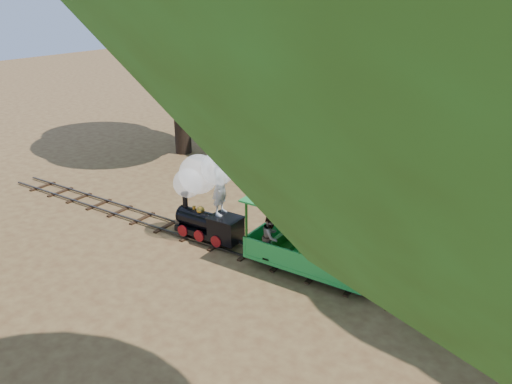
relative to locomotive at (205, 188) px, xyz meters
The scene contains 9 objects.
ground 2.96m from the locomotive, ahead, with size 90.00×90.00×0.00m, color olive.
track 2.92m from the locomotive, ahead, with size 22.00×1.00×0.10m.
locomotive is the anchor object (origin of this frame).
carriage_front 3.33m from the locomotive, ahead, with size 3.34×1.36×1.74m.
carriage_rear 7.50m from the locomotive, ahead, with size 3.34×1.45×1.74m.
fence 8.37m from the locomotive, 72.31° to the left, with size 18.10×0.10×1.00m.
shrub_west 9.48m from the locomotive, 102.67° to the left, with size 2.48×1.91×1.71m, color #2D6B1E.
shrub_mid_w 9.47m from the locomotive, 77.18° to the left, with size 3.12×2.40×2.16m, color #2D6B1E.
shrub_mid_e 10.69m from the locomotive, 59.92° to the left, with size 2.05×1.57×1.42m, color #2D6B1E.
Camera 1 is at (5.64, -9.81, 6.55)m, focal length 35.00 mm.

